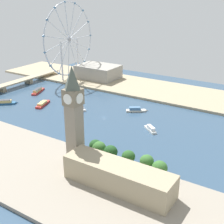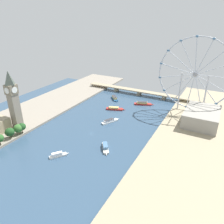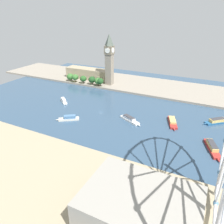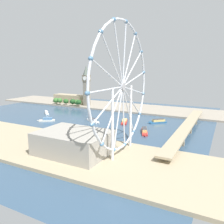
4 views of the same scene
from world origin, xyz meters
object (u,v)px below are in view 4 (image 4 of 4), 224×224
object	(u,v)px
tour_boat_1	(124,122)
tour_boat_2	(46,113)
riverside_hall	(73,142)
parliament_block	(71,99)
tour_boat_3	(47,120)
tour_boat_0	(145,131)
tour_boat_5	(93,120)
tour_boat_4	(158,121)
clock_tower	(87,85)
ferris_wheel	(123,88)
river_bridge	(187,127)

from	to	relation	value
tour_boat_1	tour_boat_2	size ratio (longest dim) A/B	1.62
riverside_hall	tour_boat_1	bearing A→B (deg)	-175.68
parliament_block	riverside_hall	distance (m)	297.33
parliament_block	tour_boat_3	bearing A→B (deg)	23.98
tour_boat_0	tour_boat_5	size ratio (longest dim) A/B	1.14
tour_boat_2	tour_boat_3	xyz separation A→B (m)	(39.51, 38.42, 0.02)
tour_boat_0	tour_boat_2	world-z (taller)	tour_boat_0
tour_boat_2	tour_boat_4	bearing A→B (deg)	45.39
tour_boat_0	tour_boat_2	size ratio (longest dim) A/B	1.72
tour_boat_0	clock_tower	bearing A→B (deg)	-147.19
tour_boat_5	parliament_block	bearing A→B (deg)	164.03
parliament_block	ferris_wheel	distance (m)	310.50
clock_tower	tour_boat_4	distance (m)	183.16
ferris_wheel	tour_boat_4	world-z (taller)	ferris_wheel
tour_boat_2	tour_boat_5	xyz separation A→B (m)	(10.98, 101.68, -0.06)
tour_boat_1	tour_boat_4	size ratio (longest dim) A/B	1.27
clock_tower	river_bridge	world-z (taller)	clock_tower
parliament_block	ferris_wheel	world-z (taller)	ferris_wheel
parliament_block	river_bridge	bearing A→B (deg)	67.25
tour_boat_1	tour_boat_5	distance (m)	47.31
tour_boat_0	tour_boat_5	world-z (taller)	tour_boat_0
tour_boat_0	riverside_hall	bearing A→B (deg)	-39.11
tour_boat_3	tour_boat_5	distance (m)	69.40
parliament_block	tour_boat_0	distance (m)	253.67
tour_boat_5	tour_boat_4	bearing A→B (deg)	49.70
clock_tower	tour_boat_2	xyz separation A→B (m)	(91.24, -23.44, -42.20)
river_bridge	tour_boat_4	xyz separation A→B (m)	(-32.27, -45.39, -4.57)
clock_tower	tour_boat_3	xyz separation A→B (m)	(130.75, 14.98, -42.17)
clock_tower	ferris_wheel	distance (m)	263.70
tour_boat_3	tour_boat_4	world-z (taller)	tour_boat_4
tour_boat_2	tour_boat_1	bearing A→B (deg)	38.96
riverside_hall	tour_boat_2	bearing A→B (deg)	-129.82
tour_boat_4	parliament_block	bearing A→B (deg)	-61.05
riverside_hall	tour_boat_5	world-z (taller)	riverside_hall
tour_boat_2	tour_boat_4	size ratio (longest dim) A/B	0.79
tour_boat_1	tour_boat_0	bearing A→B (deg)	31.91
tour_boat_0	tour_boat_5	xyz separation A→B (m)	(-18.88, -87.71, -0.18)
riverside_hall	river_bridge	size ratio (longest dim) A/B	0.28
tour_boat_0	tour_boat_1	bearing A→B (deg)	-149.67
tour_boat_2	tour_boat_0	bearing A→B (deg)	28.24
ferris_wheel	tour_boat_3	distance (m)	181.22
ferris_wheel	tour_boat_4	distance (m)	148.42
tour_boat_0	tour_boat_5	distance (m)	89.72
tour_boat_4	tour_boat_5	bearing A→B (deg)	-17.88
riverside_hall	river_bridge	xyz separation A→B (m)	(-125.59, 78.68, -6.14)
ferris_wheel	tour_boat_2	bearing A→B (deg)	-119.07
clock_tower	tour_boat_2	size ratio (longest dim) A/B	3.96
river_bridge	tour_boat_0	world-z (taller)	river_bridge
riverside_hall	tour_boat_1	world-z (taller)	riverside_hall
tour_boat_3	parliament_block	bearing A→B (deg)	-100.81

